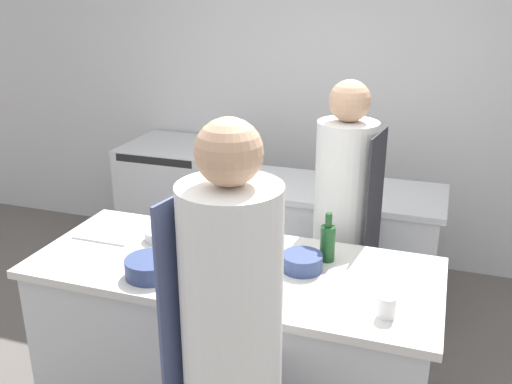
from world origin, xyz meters
name	(u,v)px	position (x,y,z in m)	size (l,w,h in m)	color
wall_back	(329,88)	(0.00, 2.13, 1.40)	(8.00, 0.06, 2.80)	silver
prep_counter	(234,343)	(0.00, 0.00, 0.45)	(1.97, 0.82, 0.90)	silver
pass_counter	(314,247)	(0.13, 1.23, 0.45)	(1.68, 0.64, 0.90)	silver
oven_range	(177,199)	(-1.17, 1.72, 0.47)	(0.76, 0.72, 0.95)	silver
chef_at_prep_near	(232,367)	(0.28, -0.74, 0.91)	(0.38, 0.37, 1.81)	black
chef_at_stove	(343,229)	(0.41, 0.67, 0.87)	(0.36, 0.35, 1.71)	black
bottle_olive_oil	(230,248)	(-0.02, 0.01, 0.98)	(0.08, 0.08, 0.20)	black
bottle_vinegar	(328,242)	(0.42, 0.19, 1.00)	(0.07, 0.07, 0.25)	#19471E
bottle_wine	(203,238)	(-0.19, 0.08, 0.98)	(0.09, 0.09, 0.19)	#B2A84C
bottle_cooking_oil	(273,226)	(0.12, 0.26, 1.02)	(0.08, 0.08, 0.29)	silver
bowl_mixing_large	(302,262)	(0.33, 0.06, 0.94)	(0.19, 0.19, 0.08)	navy
bowl_prep_small	(163,234)	(-0.45, 0.15, 0.93)	(0.20, 0.20, 0.06)	#B7BABC
bowl_ceramic_blue	(151,267)	(-0.32, -0.23, 0.95)	(0.24, 0.24, 0.09)	navy
cup	(386,306)	(0.76, -0.22, 0.95)	(0.07, 0.07, 0.09)	white
cutting_board	(108,234)	(-0.76, 0.10, 0.91)	(0.32, 0.20, 0.01)	white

